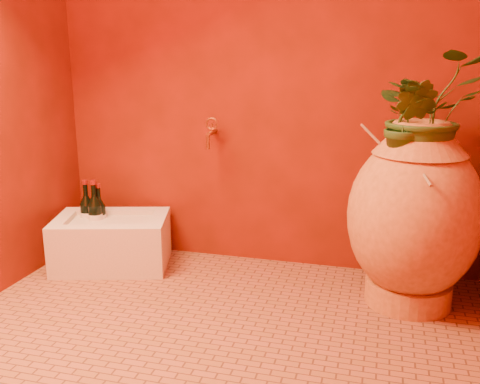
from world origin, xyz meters
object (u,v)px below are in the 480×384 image
(wall_tap, at_px, (211,131))
(wine_bottle_b, at_px, (87,214))
(amphora, at_px, (414,216))
(wine_bottle_a, at_px, (100,217))
(stone_basin, at_px, (112,242))
(wine_bottle_c, at_px, (95,217))

(wall_tap, bearing_deg, wine_bottle_b, -166.35)
(amphora, height_order, wine_bottle_a, amphora)
(stone_basin, height_order, wine_bottle_c, wine_bottle_c)
(wall_tap, bearing_deg, amphora, -14.39)
(wine_bottle_b, height_order, wall_tap, wall_tap)
(stone_basin, bearing_deg, wine_bottle_a, 151.19)
(wine_bottle_c, bearing_deg, amphora, -2.30)
(wine_bottle_a, relative_size, wine_bottle_c, 0.91)
(wine_bottle_a, xyz_separation_m, wine_bottle_c, (-0.01, -0.04, 0.01))
(wine_bottle_c, height_order, wall_tap, wall_tap)
(wine_bottle_a, height_order, wall_tap, wall_tap)
(stone_basin, distance_m, wine_bottle_c, 0.19)
(wine_bottle_c, xyz_separation_m, wall_tap, (0.67, 0.22, 0.51))
(amphora, distance_m, wine_bottle_b, 1.90)
(amphora, relative_size, stone_basin, 1.25)
(stone_basin, height_order, wine_bottle_b, wine_bottle_b)
(stone_basin, distance_m, wall_tap, 0.89)
(stone_basin, xyz_separation_m, wall_tap, (0.55, 0.24, 0.66))
(stone_basin, relative_size, wine_bottle_c, 2.14)
(wine_bottle_a, bearing_deg, stone_basin, -28.81)
(stone_basin, xyz_separation_m, wine_bottle_a, (-0.11, 0.06, 0.14))
(stone_basin, xyz_separation_m, wine_bottle_c, (-0.11, 0.02, 0.15))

